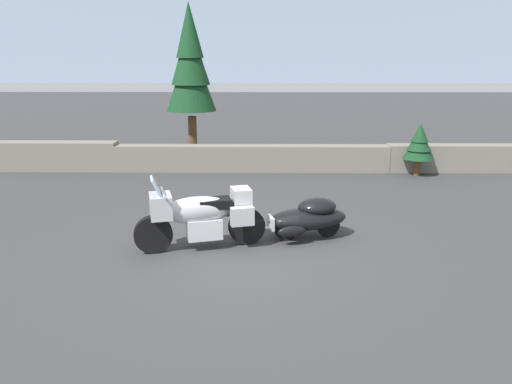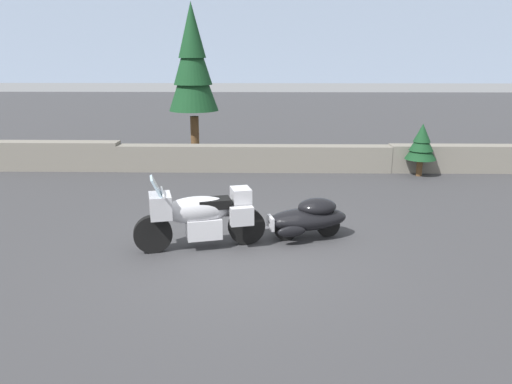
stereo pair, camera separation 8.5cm
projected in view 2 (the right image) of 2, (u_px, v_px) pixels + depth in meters
The scene contains 7 objects.
ground_plane at pixel (244, 254), 8.42m from camera, with size 80.00×80.00×0.00m, color #38383A.
stone_guard_wall at pixel (244, 157), 14.47m from camera, with size 24.00×0.58×0.86m.
distant_ridgeline at pixel (265, 32), 99.17m from camera, with size 240.00×80.00×16.00m, color #8C9EB7.
touring_motorcycle at pixel (200, 214), 8.54m from camera, with size 2.27×1.10×1.33m.
car_shaped_trailer at pixel (308, 217), 9.06m from camera, with size 2.22×1.08×0.76m.
pine_tree_tall at pixel (193, 63), 15.36m from camera, with size 1.57×1.57×4.91m.
pine_sapling_near at pixel (422, 144), 13.71m from camera, with size 0.87×0.87×1.49m.
Camera 2 is at (0.36, -7.82, 3.27)m, focal length 34.44 mm.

